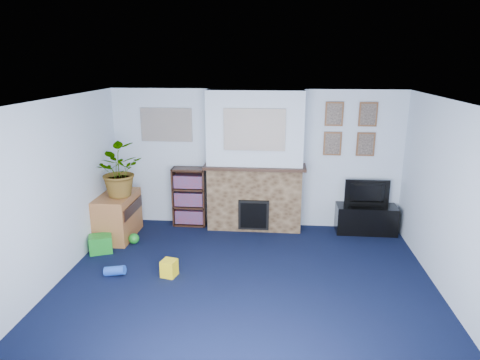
# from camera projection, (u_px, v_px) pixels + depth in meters

# --- Properties ---
(floor) EXTENTS (5.00, 4.50, 0.01)m
(floor) POSITION_uv_depth(u_px,v_px,m) (245.00, 287.00, 5.60)
(floor) COLOR black
(floor) RESTS_ON ground
(ceiling) EXTENTS (5.00, 4.50, 0.01)m
(ceiling) POSITION_uv_depth(u_px,v_px,m) (246.00, 102.00, 4.95)
(ceiling) COLOR white
(ceiling) RESTS_ON wall_back
(wall_back) EXTENTS (5.00, 0.04, 2.40)m
(wall_back) POSITION_uv_depth(u_px,v_px,m) (255.00, 159.00, 7.43)
(wall_back) COLOR silver
(wall_back) RESTS_ON ground
(wall_front) EXTENTS (5.00, 0.04, 2.40)m
(wall_front) POSITION_uv_depth(u_px,v_px,m) (221.00, 297.00, 3.12)
(wall_front) COLOR silver
(wall_front) RESTS_ON ground
(wall_left) EXTENTS (0.04, 4.50, 2.40)m
(wall_left) POSITION_uv_depth(u_px,v_px,m) (52.00, 194.00, 5.49)
(wall_left) COLOR silver
(wall_left) RESTS_ON ground
(wall_right) EXTENTS (0.04, 4.50, 2.40)m
(wall_right) POSITION_uv_depth(u_px,v_px,m) (456.00, 206.00, 5.06)
(wall_right) COLOR silver
(wall_right) RESTS_ON ground
(chimney_breast) EXTENTS (1.72, 0.50, 2.40)m
(chimney_breast) POSITION_uv_depth(u_px,v_px,m) (255.00, 163.00, 7.24)
(chimney_breast) COLOR brown
(chimney_breast) RESTS_ON ground
(collage_main) EXTENTS (1.00, 0.03, 0.68)m
(collage_main) POSITION_uv_depth(u_px,v_px,m) (254.00, 130.00, 6.87)
(collage_main) COLOR gray
(collage_main) RESTS_ON chimney_breast
(collage_left) EXTENTS (0.90, 0.03, 0.58)m
(collage_left) POSITION_uv_depth(u_px,v_px,m) (166.00, 125.00, 7.39)
(collage_left) COLOR gray
(collage_left) RESTS_ON wall_back
(portrait_tl) EXTENTS (0.30, 0.03, 0.40)m
(portrait_tl) POSITION_uv_depth(u_px,v_px,m) (334.00, 114.00, 7.08)
(portrait_tl) COLOR brown
(portrait_tl) RESTS_ON wall_back
(portrait_tr) EXTENTS (0.30, 0.03, 0.40)m
(portrait_tr) POSITION_uv_depth(u_px,v_px,m) (368.00, 114.00, 7.03)
(portrait_tr) COLOR brown
(portrait_tr) RESTS_ON wall_back
(portrait_bl) EXTENTS (0.30, 0.03, 0.40)m
(portrait_bl) POSITION_uv_depth(u_px,v_px,m) (332.00, 144.00, 7.22)
(portrait_bl) COLOR brown
(portrait_bl) RESTS_ON wall_back
(portrait_br) EXTENTS (0.30, 0.03, 0.40)m
(portrait_br) POSITION_uv_depth(u_px,v_px,m) (366.00, 144.00, 7.17)
(portrait_br) COLOR brown
(portrait_br) RESTS_ON wall_back
(tv_stand) EXTENTS (1.01, 0.42, 0.48)m
(tv_stand) POSITION_uv_depth(u_px,v_px,m) (366.00, 220.00, 7.32)
(tv_stand) COLOR black
(tv_stand) RESTS_ON ground
(television) EXTENTS (0.75, 0.11, 0.43)m
(television) POSITION_uv_depth(u_px,v_px,m) (368.00, 193.00, 7.21)
(television) COLOR black
(television) RESTS_ON tv_stand
(bookshelf) EXTENTS (0.58, 0.28, 1.05)m
(bookshelf) POSITION_uv_depth(u_px,v_px,m) (190.00, 198.00, 7.58)
(bookshelf) COLOR black
(bookshelf) RESTS_ON ground
(sideboard) EXTENTS (0.52, 0.94, 0.73)m
(sideboard) POSITION_uv_depth(u_px,v_px,m) (118.00, 217.00, 7.10)
(sideboard) COLOR #9B5E31
(sideboard) RESTS_ON ground
(potted_plant) EXTENTS (0.99, 0.96, 0.84)m
(potted_plant) POSITION_uv_depth(u_px,v_px,m) (116.00, 171.00, 6.83)
(potted_plant) COLOR #26661E
(potted_plant) RESTS_ON sideboard
(mantel_clock) EXTENTS (0.11, 0.07, 0.16)m
(mantel_clock) POSITION_uv_depth(u_px,v_px,m) (249.00, 161.00, 7.19)
(mantel_clock) COLOR gold
(mantel_clock) RESTS_ON chimney_breast
(mantel_candle) EXTENTS (0.06, 0.06, 0.18)m
(mantel_candle) POSITION_uv_depth(u_px,v_px,m) (274.00, 161.00, 7.15)
(mantel_candle) COLOR #B2BFC6
(mantel_candle) RESTS_ON chimney_breast
(mantel_teddy) EXTENTS (0.13, 0.13, 0.13)m
(mantel_teddy) POSITION_uv_depth(u_px,v_px,m) (226.00, 161.00, 7.23)
(mantel_teddy) COLOR slate
(mantel_teddy) RESTS_ON chimney_breast
(mantel_can) EXTENTS (0.06, 0.06, 0.11)m
(mantel_can) POSITION_uv_depth(u_px,v_px,m) (295.00, 163.00, 7.13)
(mantel_can) COLOR yellow
(mantel_can) RESTS_ON chimney_breast
(green_crate) EXTENTS (0.41, 0.38, 0.27)m
(green_crate) POSITION_uv_depth(u_px,v_px,m) (101.00, 243.00, 6.58)
(green_crate) COLOR #198C26
(green_crate) RESTS_ON ground
(toy_ball) EXTENTS (0.17, 0.17, 0.17)m
(toy_ball) POSITION_uv_depth(u_px,v_px,m) (134.00, 238.00, 6.89)
(toy_ball) COLOR #198C26
(toy_ball) RESTS_ON ground
(toy_block) EXTENTS (0.23, 0.23, 0.23)m
(toy_block) POSITION_uv_depth(u_px,v_px,m) (169.00, 269.00, 5.86)
(toy_block) COLOR yellow
(toy_block) RESTS_ON ground
(toy_tube) EXTENTS (0.30, 0.13, 0.17)m
(toy_tube) POSITION_uv_depth(u_px,v_px,m) (115.00, 271.00, 5.88)
(toy_tube) COLOR blue
(toy_tube) RESTS_ON ground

